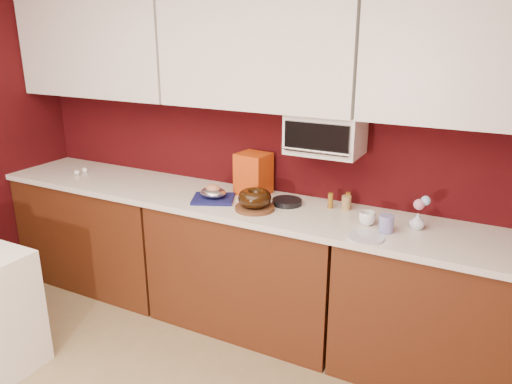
{
  "coord_description": "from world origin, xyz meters",
  "views": [
    {
      "loc": [
        1.48,
        -0.77,
        2.0
      ],
      "look_at": [
        0.1,
        1.84,
        1.02
      ],
      "focal_mm": 35.0,
      "sensor_mm": 36.0,
      "label": 1
    }
  ],
  "objects_px": {
    "pandoro_box": "(253,174)",
    "toaster_oven": "(326,133)",
    "foil_ham_nest": "(213,192)",
    "flower_vase": "(417,220)",
    "blue_jar": "(386,224)",
    "bundt_cake": "(255,198)",
    "coffee_mug": "(367,217)"
  },
  "relations": [
    {
      "from": "toaster_oven",
      "to": "bundt_cake",
      "type": "xyz_separation_m",
      "value": [
        -0.36,
        -0.26,
        -0.39
      ]
    },
    {
      "from": "pandoro_box",
      "to": "toaster_oven",
      "type": "bearing_deg",
      "value": 4.34
    },
    {
      "from": "toaster_oven",
      "to": "foil_ham_nest",
      "type": "xyz_separation_m",
      "value": [
        -0.68,
        -0.23,
        -0.42
      ]
    },
    {
      "from": "bundt_cake",
      "to": "blue_jar",
      "type": "height_order",
      "value": "bundt_cake"
    },
    {
      "from": "toaster_oven",
      "to": "flower_vase",
      "type": "xyz_separation_m",
      "value": [
        0.61,
        -0.11,
        -0.42
      ]
    },
    {
      "from": "foil_ham_nest",
      "to": "flower_vase",
      "type": "bearing_deg",
      "value": 5.38
    },
    {
      "from": "toaster_oven",
      "to": "pandoro_box",
      "type": "height_order",
      "value": "toaster_oven"
    },
    {
      "from": "blue_jar",
      "to": "flower_vase",
      "type": "xyz_separation_m",
      "value": [
        0.15,
        0.13,
        0.0
      ]
    },
    {
      "from": "blue_jar",
      "to": "flower_vase",
      "type": "relative_size",
      "value": 0.94
    },
    {
      "from": "toaster_oven",
      "to": "coffee_mug",
      "type": "xyz_separation_m",
      "value": [
        0.34,
        -0.18,
        -0.43
      ]
    },
    {
      "from": "flower_vase",
      "to": "blue_jar",
      "type": "bearing_deg",
      "value": -138.59
    },
    {
      "from": "bundt_cake",
      "to": "foil_ham_nest",
      "type": "xyz_separation_m",
      "value": [
        -0.33,
        0.03,
        -0.03
      ]
    },
    {
      "from": "toaster_oven",
      "to": "blue_jar",
      "type": "relative_size",
      "value": 4.54
    },
    {
      "from": "bundt_cake",
      "to": "foil_ham_nest",
      "type": "height_order",
      "value": "bundt_cake"
    },
    {
      "from": "pandoro_box",
      "to": "blue_jar",
      "type": "distance_m",
      "value": 1.02
    },
    {
      "from": "foil_ham_nest",
      "to": "blue_jar",
      "type": "bearing_deg",
      "value": -0.3
    },
    {
      "from": "toaster_oven",
      "to": "flower_vase",
      "type": "bearing_deg",
      "value": -10.24
    },
    {
      "from": "blue_jar",
      "to": "toaster_oven",
      "type": "bearing_deg",
      "value": 152.91
    },
    {
      "from": "blue_jar",
      "to": "coffee_mug",
      "type": "bearing_deg",
      "value": 154.98
    },
    {
      "from": "toaster_oven",
      "to": "flower_vase",
      "type": "height_order",
      "value": "toaster_oven"
    },
    {
      "from": "foil_ham_nest",
      "to": "coffee_mug",
      "type": "distance_m",
      "value": 1.03
    },
    {
      "from": "coffee_mug",
      "to": "blue_jar",
      "type": "distance_m",
      "value": 0.14
    },
    {
      "from": "foil_ham_nest",
      "to": "pandoro_box",
      "type": "height_order",
      "value": "pandoro_box"
    },
    {
      "from": "pandoro_box",
      "to": "flower_vase",
      "type": "bearing_deg",
      "value": -0.09
    },
    {
      "from": "bundt_cake",
      "to": "pandoro_box",
      "type": "distance_m",
      "value": 0.33
    },
    {
      "from": "foil_ham_nest",
      "to": "bundt_cake",
      "type": "bearing_deg",
      "value": -5.29
    },
    {
      "from": "foil_ham_nest",
      "to": "flower_vase",
      "type": "relative_size",
      "value": 1.68
    },
    {
      "from": "bundt_cake",
      "to": "flower_vase",
      "type": "relative_size",
      "value": 1.99
    },
    {
      "from": "toaster_oven",
      "to": "bundt_cake",
      "type": "relative_size",
      "value": 2.14
    },
    {
      "from": "blue_jar",
      "to": "flower_vase",
      "type": "height_order",
      "value": "flower_vase"
    },
    {
      "from": "pandoro_box",
      "to": "coffee_mug",
      "type": "distance_m",
      "value": 0.88
    },
    {
      "from": "bundt_cake",
      "to": "coffee_mug",
      "type": "xyz_separation_m",
      "value": [
        0.7,
        0.08,
        -0.03
      ]
    }
  ]
}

